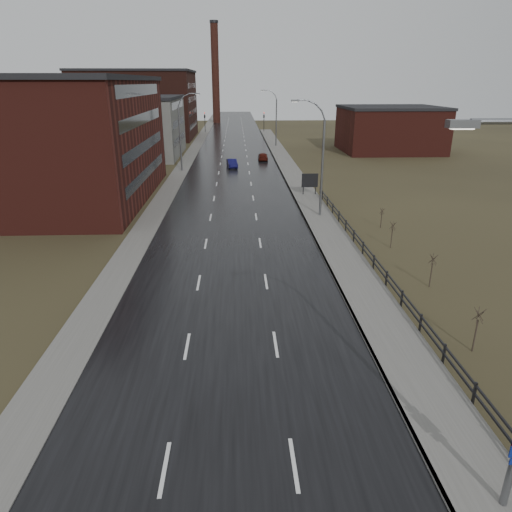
{
  "coord_description": "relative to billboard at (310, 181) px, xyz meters",
  "views": [
    {
      "loc": [
        0.41,
        -8.49,
        12.85
      ],
      "look_at": [
        1.5,
        17.22,
        3.0
      ],
      "focal_mm": 32.0,
      "sensor_mm": 36.0,
      "label": 1
    }
  ],
  "objects": [
    {
      "name": "road",
      "position": [
        -9.1,
        14.87,
        -1.75
      ],
      "size": [
        14.0,
        300.0,
        0.06
      ],
      "primitive_type": "cube",
      "color": "black",
      "rests_on": "ground"
    },
    {
      "name": "sidewalk_right",
      "position": [
        -0.5,
        -10.13,
        -1.69
      ],
      "size": [
        3.2,
        180.0,
        0.18
      ],
      "primitive_type": "cube",
      "color": "#595651",
      "rests_on": "ground"
    },
    {
      "name": "curb_right",
      "position": [
        -2.02,
        -10.13,
        -1.69
      ],
      "size": [
        0.16,
        180.0,
        0.18
      ],
      "primitive_type": "cube",
      "color": "slate",
      "rests_on": "ground"
    },
    {
      "name": "sidewalk_left",
      "position": [
        -17.3,
        14.87,
        -1.72
      ],
      "size": [
        2.4,
        260.0,
        0.12
      ],
      "primitive_type": "cube",
      "color": "#595651",
      "rests_on": "ground"
    },
    {
      "name": "warehouse_near",
      "position": [
        -30.09,
        -0.13,
        4.98
      ],
      "size": [
        22.44,
        28.56,
        13.5
      ],
      "color": "#471914",
      "rests_on": "ground"
    },
    {
      "name": "warehouse_mid",
      "position": [
        -27.09,
        32.87,
        3.48
      ],
      "size": [
        16.32,
        20.4,
        10.5
      ],
      "color": "slate",
      "rests_on": "ground"
    },
    {
      "name": "warehouse_far",
      "position": [
        -32.09,
        62.87,
        5.98
      ],
      "size": [
        26.52,
        24.48,
        15.5
      ],
      "color": "#331611",
      "rests_on": "ground"
    },
    {
      "name": "building_right",
      "position": [
        21.2,
        36.87,
        2.48
      ],
      "size": [
        18.36,
        16.32,
        8.5
      ],
      "color": "#471914",
      "rests_on": "ground"
    },
    {
      "name": "smokestack",
      "position": [
        -15.1,
        104.87,
        13.72
      ],
      "size": [
        2.7,
        2.7,
        30.7
      ],
      "color": "#331611",
      "rests_on": "ground"
    },
    {
      "name": "streetlight_right_mid",
      "position": [
        -0.6,
        -9.13,
        4.06
      ],
      "size": [
        3.36,
        0.28,
        11.35
      ],
      "color": "slate",
      "rests_on": "ground"
    },
    {
      "name": "streetlight_left",
      "position": [
        -16.8,
        16.87,
        4.06
      ],
      "size": [
        3.36,
        0.28,
        11.35
      ],
      "color": "slate",
      "rests_on": "ground"
    },
    {
      "name": "streetlight_right_far",
      "position": [
        -0.6,
        44.87,
        4.06
      ],
      "size": [
        3.36,
        0.28,
        11.35
      ],
      "color": "slate",
      "rests_on": "ground"
    },
    {
      "name": "guardrail",
      "position": [
        1.2,
        -26.82,
        -1.07
      ],
      "size": [
        0.1,
        53.05,
        1.1
      ],
      "color": "black",
      "rests_on": "ground"
    },
    {
      "name": "shrub_c",
      "position": [
        3.18,
        -34.12,
        -0.49
      ],
      "size": [
        0.58,
        0.61,
        2.43
      ],
      "color": "#382D23",
      "rests_on": "ground"
    },
    {
      "name": "shrub_d",
      "position": [
        4.1,
        -26.33,
        -0.55
      ],
      "size": [
        0.55,
        0.58,
        2.32
      ],
      "color": "#382D23",
      "rests_on": "ground"
    },
    {
      "name": "shrub_e",
      "position": [
        3.96,
        -18.6,
        -0.6
      ],
      "size": [
        0.53,
        0.56,
        2.22
      ],
      "color": "#382D23",
      "rests_on": "ground"
    },
    {
      "name": "shrub_f",
      "position": [
        4.76,
        -13.12,
        -0.78
      ],
      "size": [
        0.45,
        0.48,
        1.88
      ],
      "color": "#382D23",
      "rests_on": "ground"
    },
    {
      "name": "billboard",
      "position": [
        0.0,
        0.0,
        0.0
      ],
      "size": [
        1.95,
        0.17,
        2.69
      ],
      "color": "black",
      "rests_on": "ground"
    },
    {
      "name": "traffic_light_left",
      "position": [
        -17.1,
        74.87,
        2.82
      ],
      "size": [
        0.58,
        2.73,
        5.3
      ],
      "color": "black",
      "rests_on": "ground"
    },
    {
      "name": "traffic_light_right",
      "position": [
        -1.1,
        74.87,
        2.82
      ],
      "size": [
        0.58,
        2.73,
        5.3
      ],
      "color": "black",
      "rests_on": "ground"
    },
    {
      "name": "car_near",
      "position": [
        -9.42,
        19.46,
        -1.11
      ],
      "size": [
        1.93,
        4.19,
        1.33
      ],
      "primitive_type": "imported",
      "rotation": [
        0.0,
        0.0,
        0.13
      ],
      "color": "#0E0D42",
      "rests_on": "ground"
    },
    {
      "name": "car_far",
      "position": [
        -4.09,
        26.34,
        -1.09
      ],
      "size": [
        1.74,
        4.11,
        1.39
      ],
      "primitive_type": "imported",
      "rotation": [
        0.0,
        0.0,
        3.12
      ],
      "color": "#4C130C",
      "rests_on": "ground"
    }
  ]
}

